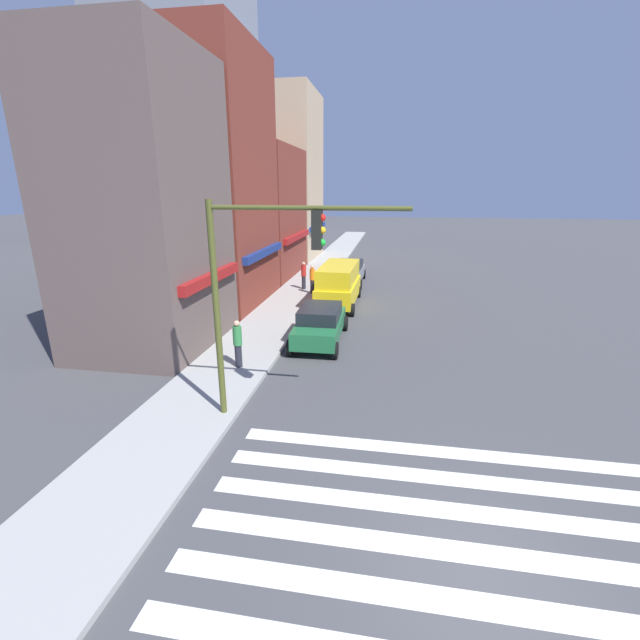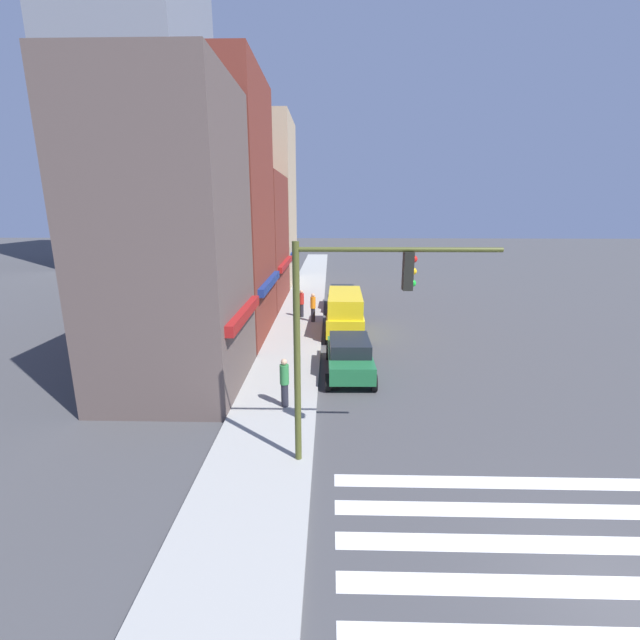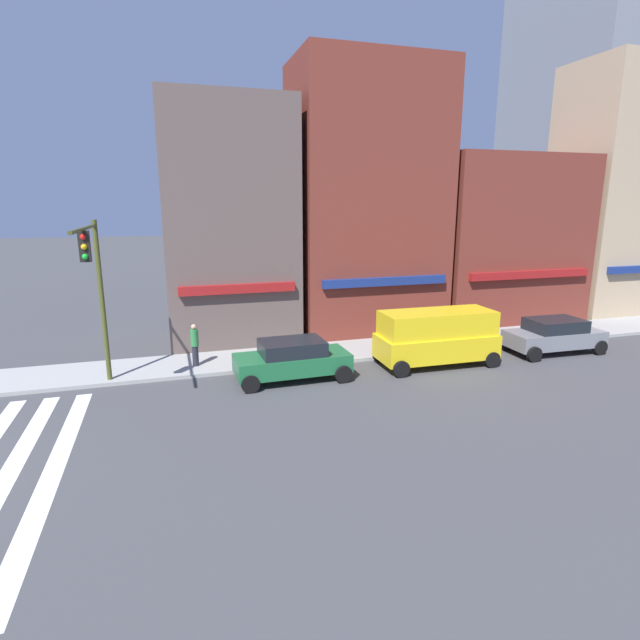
{
  "view_description": "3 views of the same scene",
  "coord_description": "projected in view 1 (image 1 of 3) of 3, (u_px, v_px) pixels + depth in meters",
  "views": [
    {
      "loc": [
        -6.08,
        1.74,
        6.39
      ],
      "look_at": [
        11.24,
        4.7,
        1.0
      ],
      "focal_mm": 24.0,
      "sensor_mm": 36.0,
      "label": 1
    },
    {
      "loc": [
        -6.13,
        5.54,
        6.92
      ],
      "look_at": [
        12.76,
        6.0,
        2.0
      ],
      "focal_mm": 24.0,
      "sensor_mm": 36.0,
      "label": 2
    },
    {
      "loc": [
        6.85,
        -13.23,
        6.71
      ],
      "look_at": [
        12.76,
        6.0,
        2.0
      ],
      "focal_mm": 28.0,
      "sensor_mm": 36.0,
      "label": 3
    }
  ],
  "objects": [
    {
      "name": "van_yellow",
      "position": [
        339.0,
        283.0,
        24.2
      ],
      "size": [
        5.04,
        2.22,
        2.34
      ],
      "rotation": [
        0.0,
        0.0,
        -0.02
      ],
      "color": "yellow",
      "rests_on": "ground_plane"
    },
    {
      "name": "sedan_green",
      "position": [
        320.0,
        324.0,
        18.42
      ],
      "size": [
        4.44,
        2.02,
        1.59
      ],
      "rotation": [
        0.0,
        0.0,
        0.02
      ],
      "color": "#1E6638",
      "rests_on": "ground_plane"
    },
    {
      "name": "ground_plane",
      "position": [
        480.0,
        578.0,
        7.33
      ],
      "size": [
        200.0,
        200.0,
        0.0
      ],
      "primitive_type": "plane",
      "color": "#424244"
    },
    {
      "name": "pedestrian_red_jacket",
      "position": [
        304.0,
        275.0,
        27.65
      ],
      "size": [
        0.32,
        0.32,
        1.77
      ],
      "rotation": [
        0.0,
        0.0,
        5.2
      ],
      "color": "#23232D",
      "rests_on": "sidewalk_left"
    },
    {
      "name": "pedestrian_orange_vest",
      "position": [
        312.0,
        279.0,
        26.44
      ],
      "size": [
        0.32,
        0.32,
        1.77
      ],
      "rotation": [
        0.0,
        0.0,
        0.26
      ],
      "color": "#23232D",
      "rests_on": "sidewalk_left"
    },
    {
      "name": "crosswalk_stripes",
      "position": [
        480.0,
        578.0,
        7.32
      ],
      "size": [
        7.9,
        10.8,
        0.01
      ],
      "color": "silver",
      "rests_on": "ground_plane"
    },
    {
      "name": "storefront_row",
      "position": [
        251.0,
        191.0,
        29.05
      ],
      "size": [
        31.59,
        5.3,
        14.69
      ],
      "color": "brown",
      "rests_on": "ground_plane"
    },
    {
      "name": "sedan_grey",
      "position": [
        350.0,
        271.0,
        30.07
      ],
      "size": [
        4.45,
        2.02,
        1.59
      ],
      "rotation": [
        0.0,
        0.0,
        -0.03
      ],
      "color": "slate",
      "rests_on": "ground_plane"
    },
    {
      "name": "traffic_signal",
      "position": [
        258.0,
        275.0,
        11.13
      ],
      "size": [
        0.32,
        5.15,
        6.15
      ],
      "color": "#474C1E",
      "rests_on": "ground_plane"
    },
    {
      "name": "pedestrian_green_top",
      "position": [
        238.0,
        343.0,
        15.43
      ],
      "size": [
        0.32,
        0.32,
        1.77
      ],
      "rotation": [
        0.0,
        0.0,
        1.03
      ],
      "color": "#23232D",
      "rests_on": "sidewalk_left"
    },
    {
      "name": "sidewalk_left",
      "position": [
        87.0,
        520.0,
        8.51
      ],
      "size": [
        120.0,
        3.0,
        0.15
      ],
      "color": "#9E9E99",
      "rests_on": "ground_plane"
    }
  ]
}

